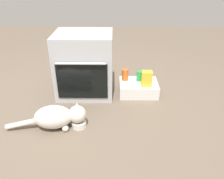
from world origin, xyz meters
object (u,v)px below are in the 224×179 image
at_px(cat, 58,117).
at_px(sauce_jar, 125,75).
at_px(snack_bag, 147,79).
at_px(food_bowl, 79,123).
at_px(soda_can, 139,76).
at_px(oven, 85,64).
at_px(pantry_cabinet, 138,88).

height_order(cat, sauce_jar, sauce_jar).
bearing_deg(snack_bag, food_bowl, -140.49).
relative_size(food_bowl, soda_can, 1.19).
bearing_deg(snack_bag, oven, 171.80).
bearing_deg(pantry_cabinet, sauce_jar, 157.23).
bearing_deg(cat, snack_bag, 27.90).
bearing_deg(oven, food_bowl, -89.40).
distance_m(pantry_cabinet, food_bowl, 0.93).
xyz_separation_m(soda_can, sauce_jar, (-0.17, 0.02, 0.01)).
height_order(food_bowl, sauce_jar, sauce_jar).
bearing_deg(pantry_cabinet, cat, -140.06).
height_order(pantry_cabinet, sauce_jar, sauce_jar).
bearing_deg(food_bowl, oven, 90.60).
height_order(sauce_jar, snack_bag, snack_bag).
bearing_deg(snack_bag, soda_can, 118.98).
xyz_separation_m(pantry_cabinet, soda_can, (0.01, 0.05, 0.13)).
distance_m(pantry_cabinet, cat, 1.08).
bearing_deg(sauce_jar, pantry_cabinet, -22.77).
relative_size(soda_can, snack_bag, 0.67).
xyz_separation_m(cat, sauce_jar, (0.67, 0.76, 0.09)).
distance_m(oven, cat, 0.78).
relative_size(cat, soda_can, 6.38).
xyz_separation_m(oven, sauce_jar, (0.48, 0.05, -0.15)).
distance_m(pantry_cabinet, snack_bag, 0.20).
bearing_deg(soda_can, food_bowl, -131.69).
height_order(food_bowl, cat, cat).
height_order(pantry_cabinet, food_bowl, pantry_cabinet).
height_order(pantry_cabinet, soda_can, soda_can).
xyz_separation_m(pantry_cabinet, sauce_jar, (-0.16, 0.07, 0.14)).
distance_m(soda_can, sauce_jar, 0.17).
relative_size(pantry_cabinet, snack_bag, 2.55).
bearing_deg(sauce_jar, oven, -174.57).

